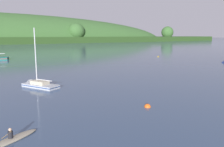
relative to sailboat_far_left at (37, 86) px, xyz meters
The scene contains 4 objects.
sailboat_far_left is the anchor object (origin of this frame).
canoe_with_paddler 16.62m from the sailboat_far_left, 110.59° to the right, with size 4.09×2.58×1.02m.
mooring_buoy_off_fishing_boat 16.39m from the sailboat_far_left, 65.98° to the right, with size 0.65×0.65×0.73m.
mooring_buoy_far_upstream 51.14m from the sailboat_far_left, 27.20° to the left, with size 0.50×0.50×0.58m.
Camera 1 is at (-15.57, 5.13, 6.92)m, focal length 36.66 mm.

